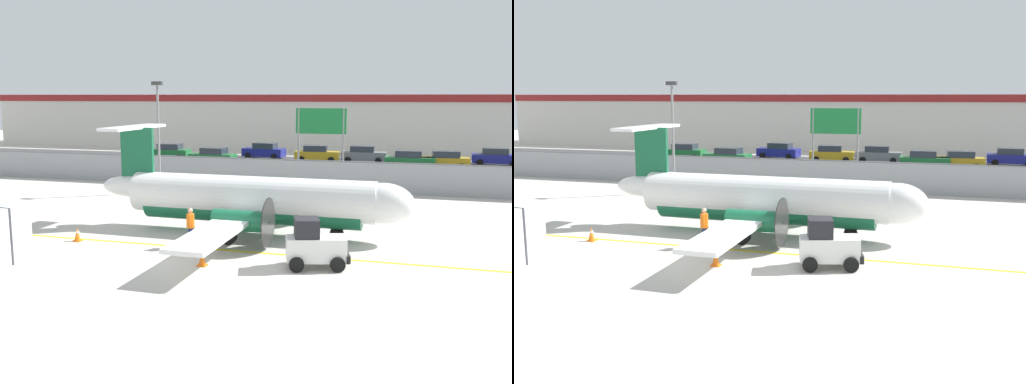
% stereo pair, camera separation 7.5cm
% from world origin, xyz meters
% --- Properties ---
extents(ground_plane, '(140.00, 140.00, 0.01)m').
position_xyz_m(ground_plane, '(0.00, 2.00, 0.00)').
color(ground_plane, '#BCB7AD').
extents(perimeter_fence, '(98.00, 0.10, 2.10)m').
position_xyz_m(perimeter_fence, '(0.00, 18.00, 1.12)').
color(perimeter_fence, gray).
rests_on(perimeter_fence, ground).
extents(parking_lot_strip, '(98.00, 17.00, 0.12)m').
position_xyz_m(parking_lot_strip, '(0.00, 29.50, 0.06)').
color(parking_lot_strip, '#38383A').
rests_on(parking_lot_strip, ground).
extents(background_building, '(91.00, 8.10, 6.50)m').
position_xyz_m(background_building, '(0.00, 47.99, 3.26)').
color(background_building, beige).
rests_on(background_building, ground).
extents(commuter_airplane, '(15.08, 16.02, 4.92)m').
position_xyz_m(commuter_airplane, '(0.65, 5.13, 1.60)').
color(commuter_airplane, white).
rests_on(commuter_airplane, ground).
extents(baggage_tug, '(2.54, 1.89, 1.88)m').
position_xyz_m(baggage_tug, '(4.21, 0.65, 0.86)').
color(baggage_tug, silver).
rests_on(baggage_tug, ground).
extents(ground_crew_worker, '(0.41, 0.55, 1.70)m').
position_xyz_m(ground_crew_worker, '(-1.34, 2.05, 0.95)').
color(ground_crew_worker, '#191E4C').
rests_on(ground_crew_worker, ground).
extents(traffic_cone_near_left, '(0.36, 0.36, 0.64)m').
position_xyz_m(traffic_cone_near_left, '(-6.56, 1.63, 0.31)').
color(traffic_cone_near_left, orange).
rests_on(traffic_cone_near_left, ground).
extents(traffic_cone_near_right, '(0.36, 0.36, 0.64)m').
position_xyz_m(traffic_cone_near_right, '(0.10, -0.33, 0.31)').
color(traffic_cone_near_right, orange).
rests_on(traffic_cone_near_right, ground).
extents(parked_car_0, '(4.26, 2.13, 1.58)m').
position_xyz_m(parked_car_0, '(-15.99, 31.97, 0.89)').
color(parked_car_0, '#19662D').
rests_on(parked_car_0, parking_lot_strip).
extents(parked_car_1, '(4.31, 2.24, 1.58)m').
position_xyz_m(parked_car_1, '(-10.27, 28.97, 0.89)').
color(parked_car_1, '#19662D').
rests_on(parked_car_1, parking_lot_strip).
extents(parked_car_2, '(4.36, 2.36, 1.58)m').
position_xyz_m(parked_car_2, '(-7.18, 35.52, 0.89)').
color(parked_car_2, navy).
rests_on(parked_car_2, parking_lot_strip).
extents(parked_car_3, '(4.30, 2.22, 1.58)m').
position_xyz_m(parked_car_3, '(-1.55, 33.99, 0.89)').
color(parked_car_3, '#B28C19').
rests_on(parked_car_3, parking_lot_strip).
extents(parked_car_4, '(4.20, 2.00, 1.58)m').
position_xyz_m(parked_car_4, '(2.81, 34.65, 0.89)').
color(parked_car_4, slate).
rests_on(parked_car_4, parking_lot_strip).
extents(parked_car_5, '(4.20, 2.00, 1.58)m').
position_xyz_m(parked_car_5, '(7.08, 30.98, 0.89)').
color(parked_car_5, '#19662D').
rests_on(parked_car_5, parking_lot_strip).
extents(parked_car_6, '(4.30, 2.21, 1.58)m').
position_xyz_m(parked_car_6, '(9.95, 31.60, 0.89)').
color(parked_car_6, '#B28C19').
rests_on(parked_car_6, parking_lot_strip).
extents(parked_car_7, '(4.29, 2.18, 1.58)m').
position_xyz_m(parked_car_7, '(14.59, 35.65, 0.89)').
color(parked_car_7, navy).
rests_on(parked_car_7, parking_lot_strip).
extents(apron_light_pole, '(0.70, 0.30, 7.27)m').
position_xyz_m(apron_light_pole, '(-8.56, 14.26, 4.30)').
color(apron_light_pole, slate).
rests_on(apron_light_pole, ground).
extents(highway_sign, '(3.60, 0.14, 5.50)m').
position_xyz_m(highway_sign, '(1.08, 20.37, 4.14)').
color(highway_sign, slate).
rests_on(highway_sign, ground).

